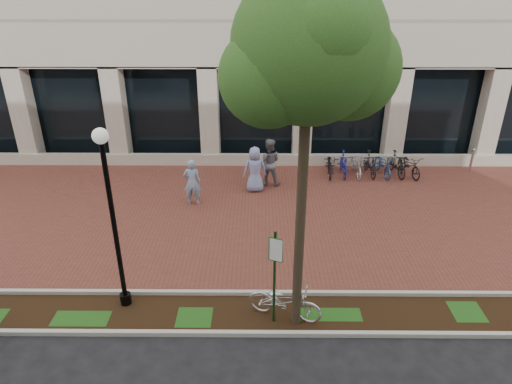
{
  "coord_description": "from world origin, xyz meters",
  "views": [
    {
      "loc": [
        0.14,
        -14.15,
        7.68
      ],
      "look_at": [
        0.04,
        -0.8,
        1.23
      ],
      "focal_mm": 32.0,
      "sensor_mm": 36.0,
      "label": 1
    }
  ],
  "objects_px": {
    "bollard": "(472,159)",
    "street_tree": "(311,58)",
    "locked_bicycle": "(285,301)",
    "pedestrian_left": "(192,182)",
    "pedestrian_right": "(255,169)",
    "lamppost": "(112,213)",
    "bike_rack_cluster": "(370,164)",
    "parking_sign": "(275,267)",
    "pedestrian_mid": "(269,162)"
  },
  "relations": [
    {
      "from": "pedestrian_right",
      "to": "bollard",
      "type": "distance_m",
      "value": 9.43
    },
    {
      "from": "parking_sign",
      "to": "lamppost",
      "type": "distance_m",
      "value": 3.97
    },
    {
      "from": "pedestrian_mid",
      "to": "pedestrian_right",
      "type": "height_order",
      "value": "pedestrian_mid"
    },
    {
      "from": "pedestrian_left",
      "to": "bike_rack_cluster",
      "type": "bearing_deg",
      "value": -159.04
    },
    {
      "from": "pedestrian_left",
      "to": "pedestrian_right",
      "type": "relative_size",
      "value": 0.97
    },
    {
      "from": "parking_sign",
      "to": "lamppost",
      "type": "height_order",
      "value": "lamppost"
    },
    {
      "from": "pedestrian_mid",
      "to": "pedestrian_right",
      "type": "bearing_deg",
      "value": 53.05
    },
    {
      "from": "lamppost",
      "to": "pedestrian_right",
      "type": "height_order",
      "value": "lamppost"
    },
    {
      "from": "bollard",
      "to": "street_tree",
      "type": "bearing_deg",
      "value": -130.61
    },
    {
      "from": "street_tree",
      "to": "parking_sign",
      "type": "bearing_deg",
      "value": -179.37
    },
    {
      "from": "lamppost",
      "to": "bike_rack_cluster",
      "type": "relative_size",
      "value": 1.13
    },
    {
      "from": "locked_bicycle",
      "to": "bike_rack_cluster",
      "type": "relative_size",
      "value": 0.44
    },
    {
      "from": "pedestrian_right",
      "to": "locked_bicycle",
      "type": "bearing_deg",
      "value": 90.16
    },
    {
      "from": "street_tree",
      "to": "bike_rack_cluster",
      "type": "bearing_deg",
      "value": 67.73
    },
    {
      "from": "lamppost",
      "to": "locked_bicycle",
      "type": "distance_m",
      "value": 4.61
    },
    {
      "from": "parking_sign",
      "to": "pedestrian_left",
      "type": "distance_m",
      "value": 6.9
    },
    {
      "from": "parking_sign",
      "to": "bollard",
      "type": "relative_size",
      "value": 2.5
    },
    {
      "from": "locked_bicycle",
      "to": "bollard",
      "type": "height_order",
      "value": "bollard"
    },
    {
      "from": "parking_sign",
      "to": "pedestrian_right",
      "type": "xyz_separation_m",
      "value": [
        -0.52,
        7.38,
        -0.71
      ]
    },
    {
      "from": "pedestrian_right",
      "to": "bollard",
      "type": "relative_size",
      "value": 1.76
    },
    {
      "from": "locked_bicycle",
      "to": "pedestrian_mid",
      "type": "relative_size",
      "value": 0.96
    },
    {
      "from": "pedestrian_mid",
      "to": "street_tree",
      "type": "bearing_deg",
      "value": 100.05
    },
    {
      "from": "parking_sign",
      "to": "lamppost",
      "type": "xyz_separation_m",
      "value": [
        -3.77,
        0.65,
        1.04
      ]
    },
    {
      "from": "parking_sign",
      "to": "street_tree",
      "type": "relative_size",
      "value": 0.32
    },
    {
      "from": "locked_bicycle",
      "to": "pedestrian_left",
      "type": "bearing_deg",
      "value": 44.88
    },
    {
      "from": "bike_rack_cluster",
      "to": "pedestrian_left",
      "type": "bearing_deg",
      "value": -160.66
    },
    {
      "from": "street_tree",
      "to": "lamppost",
      "type": "bearing_deg",
      "value": 171.62
    },
    {
      "from": "pedestrian_mid",
      "to": "bollard",
      "type": "xyz_separation_m",
      "value": [
        8.65,
        1.48,
        -0.44
      ]
    },
    {
      "from": "locked_bicycle",
      "to": "bollard",
      "type": "distance_m",
      "value": 12.5
    },
    {
      "from": "bike_rack_cluster",
      "to": "pedestrian_right",
      "type": "bearing_deg",
      "value": -163.3
    },
    {
      "from": "bike_rack_cluster",
      "to": "parking_sign",
      "type": "bearing_deg",
      "value": -116.99
    },
    {
      "from": "street_tree",
      "to": "pedestrian_left",
      "type": "distance_m",
      "value": 8.92
    },
    {
      "from": "bollard",
      "to": "locked_bicycle",
      "type": "bearing_deg",
      "value": -132.17
    },
    {
      "from": "street_tree",
      "to": "locked_bicycle",
      "type": "bearing_deg",
      "value": 151.16
    },
    {
      "from": "pedestrian_mid",
      "to": "bollard",
      "type": "height_order",
      "value": "pedestrian_mid"
    },
    {
      "from": "lamppost",
      "to": "bike_rack_cluster",
      "type": "distance_m",
      "value": 11.75
    },
    {
      "from": "locked_bicycle",
      "to": "pedestrian_left",
      "type": "relative_size",
      "value": 1.06
    },
    {
      "from": "street_tree",
      "to": "locked_bicycle",
      "type": "height_order",
      "value": "street_tree"
    },
    {
      "from": "street_tree",
      "to": "bike_rack_cluster",
      "type": "height_order",
      "value": "street_tree"
    },
    {
      "from": "parking_sign",
      "to": "pedestrian_mid",
      "type": "height_order",
      "value": "parking_sign"
    },
    {
      "from": "locked_bicycle",
      "to": "pedestrian_left",
      "type": "distance_m",
      "value": 6.83
    },
    {
      "from": "locked_bicycle",
      "to": "pedestrian_left",
      "type": "xyz_separation_m",
      "value": [
        -3.05,
        6.1,
        0.38
      ]
    },
    {
      "from": "locked_bicycle",
      "to": "pedestrian_left",
      "type": "height_order",
      "value": "pedestrian_left"
    },
    {
      "from": "locked_bicycle",
      "to": "bike_rack_cluster",
      "type": "height_order",
      "value": "bike_rack_cluster"
    },
    {
      "from": "bollard",
      "to": "bike_rack_cluster",
      "type": "distance_m",
      "value": 4.45
    },
    {
      "from": "pedestrian_right",
      "to": "bike_rack_cluster",
      "type": "distance_m",
      "value": 5.04
    },
    {
      "from": "parking_sign",
      "to": "lamppost",
      "type": "relative_size",
      "value": 0.54
    },
    {
      "from": "street_tree",
      "to": "pedestrian_mid",
      "type": "distance_m",
      "value": 9.58
    },
    {
      "from": "locked_bicycle",
      "to": "pedestrian_right",
      "type": "distance_m",
      "value": 7.26
    },
    {
      "from": "street_tree",
      "to": "bollard",
      "type": "distance_m",
      "value": 13.69
    }
  ]
}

